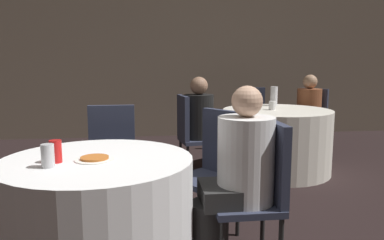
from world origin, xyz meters
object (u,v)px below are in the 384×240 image
Objects in this scene: chair_far_north at (253,114)px; pizza_plate_near at (95,159)px; bottle_far at (274,96)px; chair_near_northeast at (215,162)px; chair_far_west at (190,130)px; soda_can_silver at (48,156)px; table_far at (276,140)px; soda_can_red at (56,151)px; chair_far_northeast at (311,116)px; person_floral_shirt at (306,116)px; chair_near_north at (112,152)px; person_black_shirt at (205,127)px; person_white_shirt at (234,180)px; table_near at (99,220)px; chair_near_east at (261,184)px.

chair_far_north is 4.21× the size of pizza_plate_near.
chair_near_northeast is at bearing -120.22° from bottle_far.
chair_far_west is 2.32m from soda_can_silver.
soda_can_red is at bearing -133.46° from table_far.
chair_far_northeast is at bearing 47.62° from pizza_plate_near.
chair_far_west is 1.84m from person_floral_shirt.
bottle_far is at bearing 52.79° from pizza_plate_near.
bottle_far is (1.92, 1.55, 0.31)m from chair_near_north.
pizza_plate_near is at bearing -130.89° from table_far.
person_black_shirt is at bearing 64.51° from pizza_plate_near.
chair_far_north is 0.81× the size of person_white_shirt.
table_near is 0.38m from pizza_plate_near.
table_near is 0.97m from chair_near_north.
person_black_shirt is at bearing 90.00° from chair_far_west.
soda_can_red is at bearing -33.89° from chair_far_west.
chair_near_north is 2.49m from bottle_far.
chair_far_west is at bearing -153.17° from bottle_far.
chair_far_west is 7.58× the size of soda_can_red.
soda_can_red is (-2.02, -2.13, 0.43)m from table_far.
person_floral_shirt reaches higher than chair_far_northeast.
table_near is 0.96× the size of person_black_shirt.
soda_can_red is (-0.20, -1.02, 0.25)m from chair_near_north.
chair_near_north reaches higher than pizza_plate_near.
chair_near_east and chair_near_northeast have the same top height.
chair_near_northeast reaches higher than pizza_plate_near.
bottle_far is at bearing 50.37° from soda_can_red.
table_far is (1.81, 2.07, 0.00)m from table_near.
person_black_shirt reaches higher than pizza_plate_near.
person_black_shirt is 2.20m from pizza_plate_near.
chair_near_north is at bearing 27.39° from chair_near_northeast.
chair_near_northeast and chair_far_north have the same top height.
pizza_plate_near is (-1.84, -3.15, 0.20)m from chair_far_north.
person_floral_shirt reaches higher than table_near.
chair_far_northeast is 3.99m from soda_can_red.
bottle_far is at bearing -65.72° from chair_near_northeast.
person_black_shirt is 1.00× the size of person_floral_shirt.
bottle_far reaches higher than table_near.
chair_far_west is 7.58× the size of soda_can_silver.
person_black_shirt is at bearing 64.40° from table_near.
chair_far_northeast is 3.31m from person_white_shirt.
chair_near_east is 0.17m from person_white_shirt.
person_floral_shirt reaches higher than pizza_plate_near.
chair_far_west is (0.77, 0.97, 0.00)m from chair_near_north.
person_white_shirt is (0.80, -0.96, 0.03)m from chair_near_north.
person_floral_shirt is 9.19× the size of soda_can_red.
chair_near_east is at bearing -2.09° from chair_far_west.
chair_far_west and chair_far_northeast have the same top height.
person_floral_shirt is 3.65m from pizza_plate_near.
person_white_shirt is at bearing 129.39° from chair_near_north.
chair_far_west is 1.33m from bottle_far.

